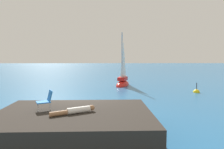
{
  "coord_description": "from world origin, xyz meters",
  "views": [
    {
      "loc": [
        1.53,
        -11.29,
        3.17
      ],
      "look_at": [
        2.03,
        8.34,
        1.4
      ],
      "focal_mm": 33.19,
      "sensor_mm": 36.0,
      "label": 1
    }
  ],
  "objects_px": {
    "person_sunbather": "(75,111)",
    "beach_chair": "(46,99)",
    "marker_buoy": "(196,92)",
    "sailboat_near": "(123,82)"
  },
  "relations": [
    {
      "from": "marker_buoy",
      "to": "sailboat_near",
      "type": "bearing_deg",
      "value": 143.9
    },
    {
      "from": "person_sunbather",
      "to": "beach_chair",
      "type": "relative_size",
      "value": 2.02
    },
    {
      "from": "sailboat_near",
      "to": "marker_buoy",
      "type": "xyz_separation_m",
      "value": [
        6.1,
        -4.44,
        -0.33
      ]
    },
    {
      "from": "person_sunbather",
      "to": "beach_chair",
      "type": "height_order",
      "value": "beach_chair"
    },
    {
      "from": "person_sunbather",
      "to": "beach_chair",
      "type": "xyz_separation_m",
      "value": [
        -1.24,
        0.51,
        0.33
      ]
    },
    {
      "from": "beach_chair",
      "to": "sailboat_near",
      "type": "bearing_deg",
      "value": -132.71
    },
    {
      "from": "sailboat_near",
      "to": "beach_chair",
      "type": "bearing_deg",
      "value": 3.06
    },
    {
      "from": "sailboat_near",
      "to": "marker_buoy",
      "type": "bearing_deg",
      "value": 73.66
    },
    {
      "from": "beach_chair",
      "to": "marker_buoy",
      "type": "xyz_separation_m",
      "value": [
        10.23,
        9.34,
        -1.42
      ]
    },
    {
      "from": "sailboat_near",
      "to": "person_sunbather",
      "type": "distance_m",
      "value": 14.61
    }
  ]
}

